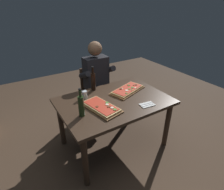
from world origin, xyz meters
TOP-DOWN VIEW (x-y plane):
  - ground_plane at (0.00, 0.00)m, footprint 6.40×6.40m
  - dining_table at (0.00, 0.00)m, footprint 1.40×0.96m
  - pizza_rectangular_front at (0.30, 0.11)m, footprint 0.58×0.40m
  - pizza_rectangular_left at (-0.24, -0.09)m, footprint 0.36×0.55m
  - wine_bottle_dark at (-0.09, 0.41)m, footprint 0.07×0.07m
  - oil_bottle_amber at (-0.49, -0.11)m, footprint 0.07×0.07m
  - tumbler_near_camera at (-0.30, 0.24)m, footprint 0.07×0.07m
  - napkin_cutlery_set at (0.28, -0.32)m, footprint 0.19×0.13m
  - diner_chair at (0.15, 0.86)m, footprint 0.44×0.44m
  - seated_diner at (0.15, 0.74)m, footprint 0.53×0.41m

SIDE VIEW (x-z plane):
  - ground_plane at x=0.00m, z-range 0.00..0.00m
  - diner_chair at x=0.15m, z-range 0.05..0.92m
  - dining_table at x=0.00m, z-range 0.27..1.01m
  - seated_diner at x=0.15m, z-range 0.08..1.41m
  - napkin_cutlery_set at x=0.28m, z-range 0.74..0.75m
  - pizza_rectangular_left at x=-0.24m, z-range 0.74..0.78m
  - pizza_rectangular_front at x=0.30m, z-range 0.74..0.78m
  - tumbler_near_camera at x=-0.30m, z-range 0.73..0.84m
  - oil_bottle_amber at x=-0.49m, z-range 0.70..1.04m
  - wine_bottle_dark at x=-0.09m, z-range 0.70..1.05m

